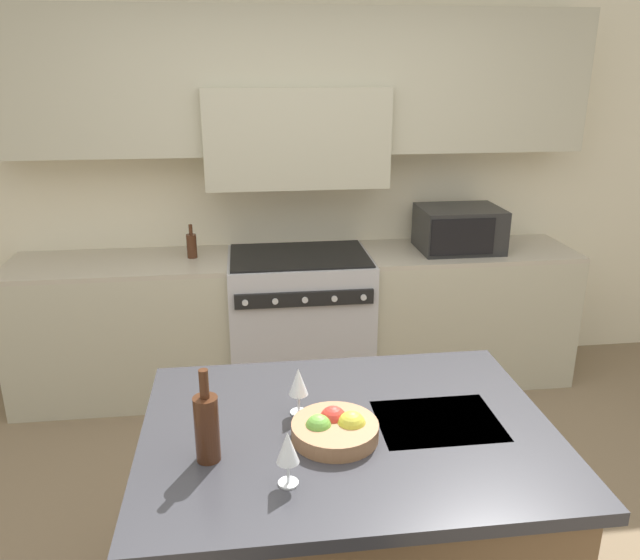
{
  "coord_description": "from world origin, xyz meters",
  "views": [
    {
      "loc": [
        -0.35,
        -2.03,
        2.07
      ],
      "look_at": [
        -0.01,
        0.65,
        1.14
      ],
      "focal_mm": 35.0,
      "sensor_mm": 36.0,
      "label": 1
    }
  ],
  "objects_px": {
    "microwave": "(459,229)",
    "wine_bottle": "(207,426)",
    "fruit_bowl": "(335,428)",
    "oil_bottle_on_counter": "(192,245)",
    "wine_glass_far": "(298,383)",
    "range_stove": "(300,321)",
    "wine_glass_near": "(288,449)"
  },
  "relations": [
    {
      "from": "range_stove",
      "to": "wine_glass_near",
      "type": "bearing_deg",
      "value": -96.2
    },
    {
      "from": "microwave",
      "to": "wine_bottle",
      "type": "bearing_deg",
      "value": -126.1
    },
    {
      "from": "wine_bottle",
      "to": "fruit_bowl",
      "type": "height_order",
      "value": "wine_bottle"
    },
    {
      "from": "wine_bottle",
      "to": "oil_bottle_on_counter",
      "type": "relative_size",
      "value": 1.45
    },
    {
      "from": "wine_bottle",
      "to": "wine_glass_near",
      "type": "relative_size",
      "value": 1.77
    },
    {
      "from": "wine_glass_near",
      "to": "wine_glass_far",
      "type": "height_order",
      "value": "same"
    },
    {
      "from": "microwave",
      "to": "oil_bottle_on_counter",
      "type": "height_order",
      "value": "microwave"
    },
    {
      "from": "microwave",
      "to": "wine_glass_far",
      "type": "xyz_separation_m",
      "value": [
        -1.23,
        -1.88,
        -0.05
      ]
    },
    {
      "from": "wine_glass_near",
      "to": "wine_glass_far",
      "type": "bearing_deg",
      "value": 80.19
    },
    {
      "from": "range_stove",
      "to": "wine_glass_near",
      "type": "relative_size",
      "value": 5.21
    },
    {
      "from": "wine_glass_near",
      "to": "oil_bottle_on_counter",
      "type": "distance_m",
      "value": 2.35
    },
    {
      "from": "wine_glass_near",
      "to": "oil_bottle_on_counter",
      "type": "relative_size",
      "value": 0.82
    },
    {
      "from": "range_stove",
      "to": "wine_glass_far",
      "type": "bearing_deg",
      "value": -95.42
    },
    {
      "from": "range_stove",
      "to": "microwave",
      "type": "xyz_separation_m",
      "value": [
        1.06,
        0.02,
        0.59
      ]
    },
    {
      "from": "wine_bottle",
      "to": "wine_glass_far",
      "type": "height_order",
      "value": "wine_bottle"
    },
    {
      "from": "wine_glass_far",
      "to": "range_stove",
      "type": "bearing_deg",
      "value": 84.58
    },
    {
      "from": "microwave",
      "to": "fruit_bowl",
      "type": "xyz_separation_m",
      "value": [
        -1.13,
        -2.04,
        -0.14
      ]
    },
    {
      "from": "wine_glass_near",
      "to": "fruit_bowl",
      "type": "bearing_deg",
      "value": 52.31
    },
    {
      "from": "wine_glass_near",
      "to": "oil_bottle_on_counter",
      "type": "bearing_deg",
      "value": 100.6
    },
    {
      "from": "oil_bottle_on_counter",
      "to": "fruit_bowl",
      "type": "bearing_deg",
      "value": -73.73
    },
    {
      "from": "microwave",
      "to": "wine_glass_near",
      "type": "relative_size",
      "value": 2.97
    },
    {
      "from": "wine_glass_near",
      "to": "fruit_bowl",
      "type": "relative_size",
      "value": 0.61
    },
    {
      "from": "wine_bottle",
      "to": "wine_glass_near",
      "type": "height_order",
      "value": "wine_bottle"
    },
    {
      "from": "wine_bottle",
      "to": "wine_glass_near",
      "type": "distance_m",
      "value": 0.29
    },
    {
      "from": "wine_glass_far",
      "to": "fruit_bowl",
      "type": "bearing_deg",
      "value": -57.51
    },
    {
      "from": "range_stove",
      "to": "oil_bottle_on_counter",
      "type": "height_order",
      "value": "oil_bottle_on_counter"
    },
    {
      "from": "wine_glass_far",
      "to": "wine_bottle",
      "type": "bearing_deg",
      "value": -142.15
    },
    {
      "from": "range_stove",
      "to": "fruit_bowl",
      "type": "distance_m",
      "value": 2.08
    },
    {
      "from": "wine_glass_far",
      "to": "fruit_bowl",
      "type": "relative_size",
      "value": 0.61
    },
    {
      "from": "wine_bottle",
      "to": "fruit_bowl",
      "type": "xyz_separation_m",
      "value": [
        0.42,
        0.07,
        -0.09
      ]
    },
    {
      "from": "wine_glass_far",
      "to": "oil_bottle_on_counter",
      "type": "xyz_separation_m",
      "value": [
        -0.5,
        1.91,
        -0.01
      ]
    },
    {
      "from": "microwave",
      "to": "wine_glass_near",
      "type": "distance_m",
      "value": 2.62
    }
  ]
}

